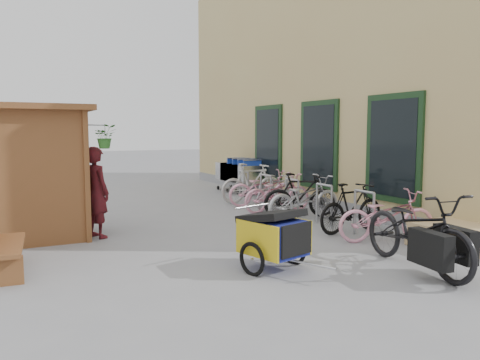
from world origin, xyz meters
name	(u,v)px	position (x,y,z in m)	size (l,w,h in m)	color
ground	(254,251)	(0.00, 0.00, 0.00)	(80.00, 80.00, 0.00)	gray
building	(371,80)	(6.49, 4.50, 3.49)	(6.07, 13.00, 7.00)	tan
kiosk	(22,154)	(-3.28, 2.47, 1.55)	(2.49, 1.65, 2.40)	brown
bike_rack	(292,194)	(2.30, 2.40, 0.52)	(0.05, 5.35, 0.86)	#A5A8AD
pallet_stack	(455,237)	(3.00, -1.40, 0.21)	(1.00, 1.20, 0.40)	tan
bench	(0,242)	(-3.67, 0.47, 0.45)	(0.53, 1.43, 0.89)	brown
shopping_carts	(237,172)	(3.00, 6.61, 0.65)	(0.62, 2.09, 1.11)	silver
child_trailer	(274,235)	(-0.24, -1.00, 0.50)	(0.99, 1.55, 0.89)	navy
cargo_bike	(418,231)	(1.54, -1.95, 0.56)	(1.02, 2.23, 1.13)	black
person_kiosk	(96,192)	(-2.09, 2.17, 0.83)	(0.61, 0.40, 1.67)	maroon
bike_0	(387,216)	(2.38, -0.49, 0.46)	(0.61, 1.76, 0.92)	pink
bike_1	(352,207)	(2.35, 0.40, 0.48)	(0.46, 1.61, 0.97)	black
bike_2	(304,198)	(2.21, 1.78, 0.50)	(0.66, 1.89, 0.99)	#B0B0B5
bike_3	(301,195)	(2.36, 2.14, 0.51)	(0.48, 1.68, 1.01)	black
bike_4	(277,193)	(2.26, 2.98, 0.47)	(0.62, 1.78, 0.94)	pink
bike_5	(278,192)	(2.42, 3.20, 0.44)	(0.42, 1.48, 0.89)	#B0B0B5
bike_6	(263,188)	(2.39, 3.92, 0.47)	(0.63, 1.80, 0.94)	pink
bike_7	(252,183)	(2.41, 4.55, 0.54)	(0.51, 1.80, 1.08)	silver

